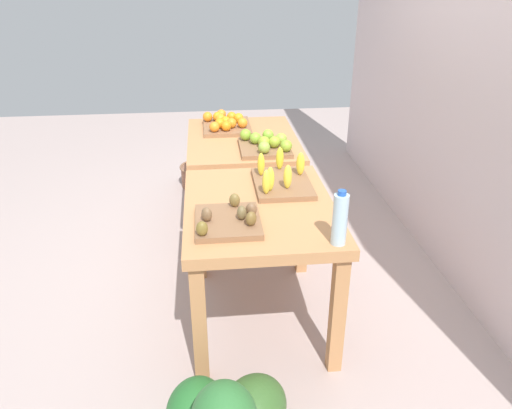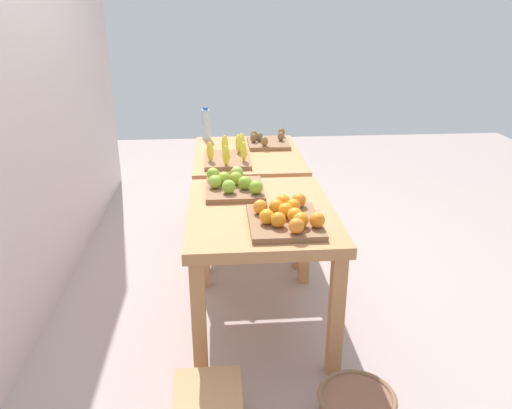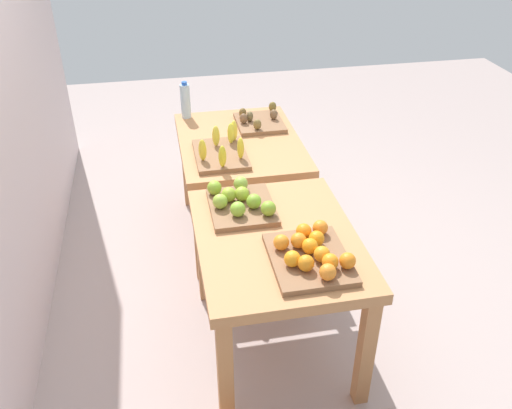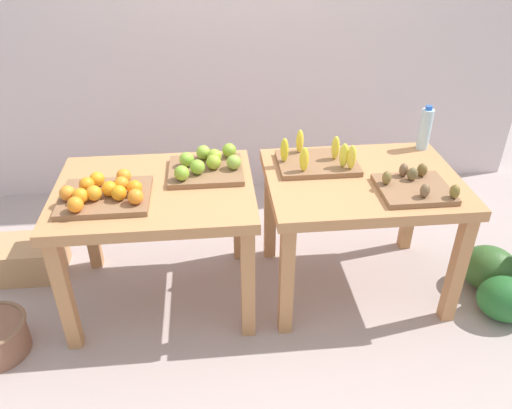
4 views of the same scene
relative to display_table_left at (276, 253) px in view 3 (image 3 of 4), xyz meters
name	(u,v)px [view 3 (image 3 of 4)]	position (x,y,z in m)	size (l,w,h in m)	color
ground_plane	(256,279)	(0.56, 0.00, -0.64)	(8.00, 8.00, 0.00)	#B09C97
display_table_left	(276,253)	(0.00, 0.00, 0.00)	(1.04, 0.80, 0.75)	tan
display_table_right	(240,154)	(1.12, 0.00, 0.00)	(1.04, 0.80, 0.75)	tan
orange_bin	(311,254)	(-0.23, -0.11, 0.15)	(0.44, 0.38, 0.11)	#8A6040
apple_bin	(240,202)	(0.28, 0.14, 0.15)	(0.41, 0.35, 0.11)	#8A6040
banana_crate	(222,151)	(0.90, 0.15, 0.15)	(0.44, 0.32, 0.17)	#8A6040
kiwi_bin	(259,121)	(1.33, -0.17, 0.14)	(0.36, 0.32, 0.10)	#8A6040
water_bottle	(185,101)	(1.57, 0.32, 0.24)	(0.07, 0.07, 0.27)	silver
watermelon_pile	(250,151)	(2.03, -0.24, -0.45)	(0.62, 0.63, 0.50)	#327137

